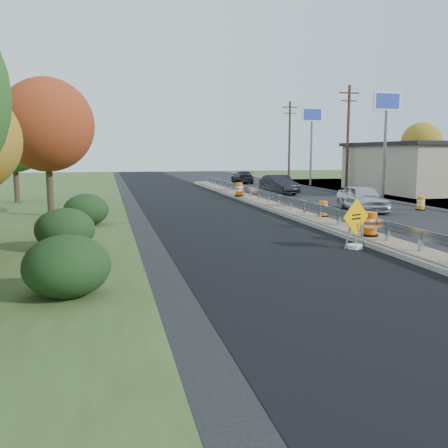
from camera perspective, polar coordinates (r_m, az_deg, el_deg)
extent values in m
plane|color=black|center=(21.08, 15.32, -1.51)|extent=(140.00, 140.00, 0.00)
cube|color=black|center=(28.99, -1.98, 1.40)|extent=(7.20, 120.00, 0.01)
cube|color=gray|center=(28.27, 7.60, 1.33)|extent=(1.60, 55.00, 0.18)
cube|color=brown|center=(28.26, 7.61, 1.56)|extent=(1.25, 55.00, 0.05)
cube|color=silver|center=(17.63, 21.58, -1.76)|extent=(0.10, 0.15, 0.70)
cube|color=silver|center=(19.28, 18.21, -0.78)|extent=(0.10, 0.15, 0.70)
cube|color=silver|center=(20.99, 15.38, 0.05)|extent=(0.10, 0.15, 0.70)
cube|color=silver|center=(22.75, 12.98, 0.75)|extent=(0.10, 0.15, 0.70)
cube|color=silver|center=(24.55, 10.93, 1.35)|extent=(0.10, 0.15, 0.70)
cube|color=silver|center=(26.37, 9.16, 1.87)|extent=(0.10, 0.15, 0.70)
cube|color=silver|center=(28.22, 7.62, 2.32)|extent=(0.10, 0.15, 0.70)
cube|color=silver|center=(30.09, 6.27, 2.71)|extent=(0.10, 0.15, 0.70)
cube|color=silver|center=(31.97, 5.08, 3.05)|extent=(0.10, 0.15, 0.70)
cube|color=silver|center=(33.87, 4.02, 3.36)|extent=(0.10, 0.15, 0.70)
cube|color=silver|center=(35.78, 3.07, 3.63)|extent=(0.10, 0.15, 0.70)
cube|color=silver|center=(37.70, 2.22, 3.87)|extent=(0.10, 0.15, 0.70)
cube|color=silver|center=(39.62, 1.45, 4.09)|extent=(0.10, 0.15, 0.70)
cube|color=silver|center=(41.55, 0.75, 4.28)|extent=(0.10, 0.15, 0.70)
cube|color=silver|center=(43.49, 0.12, 4.46)|extent=(0.10, 0.15, 0.70)
cube|color=silver|center=(45.44, -0.47, 4.63)|extent=(0.10, 0.15, 0.70)
cube|color=silver|center=(47.39, -1.00, 4.78)|extent=(0.10, 0.15, 0.70)
cube|color=silver|center=(49.34, -1.49, 4.91)|extent=(0.10, 0.15, 0.70)
cube|color=silver|center=(51.30, -1.95, 5.04)|extent=(0.10, 0.15, 0.70)
cube|color=silver|center=(29.13, 6.93, 2.91)|extent=(0.04, 46.00, 0.34)
cube|color=silver|center=(29.14, 6.93, 2.75)|extent=(0.06, 46.00, 0.03)
cube|color=silver|center=(29.12, 6.94, 3.07)|extent=(0.06, 46.00, 0.03)
cube|color=black|center=(44.17, 16.83, 5.49)|extent=(0.08, 7.20, 2.20)
cylinder|color=slate|center=(39.90, 17.88, 7.78)|extent=(0.22, 0.22, 6.80)
cube|color=white|center=(40.07, 18.13, 13.21)|extent=(2.20, 0.25, 1.40)
cube|color=#263FB2|center=(40.07, 18.13, 13.21)|extent=(1.90, 0.30, 1.10)
cylinder|color=slate|center=(52.40, 9.92, 8.08)|extent=(0.22, 0.22, 6.80)
cube|color=white|center=(52.54, 10.03, 12.22)|extent=(2.20, 0.25, 1.40)
cube|color=#263FB2|center=(52.54, 10.03, 12.22)|extent=(1.90, 0.30, 1.10)
cylinder|color=#473523|center=(47.40, 13.97, 9.52)|extent=(0.26, 0.26, 9.40)
cube|color=#473523|center=(47.67, 14.14, 14.33)|extent=(1.90, 0.12, 0.12)
cube|color=#473523|center=(47.60, 14.11, 13.49)|extent=(1.50, 0.10, 0.10)
cylinder|color=#473523|center=(61.15, 7.49, 9.36)|extent=(0.26, 0.26, 9.40)
cube|color=#473523|center=(61.36, 7.56, 13.09)|extent=(1.90, 0.12, 0.12)
cube|color=#473523|center=(61.30, 7.55, 12.44)|extent=(1.50, 0.10, 0.10)
ellipsoid|color=black|center=(12.57, -17.53, -4.59)|extent=(2.09, 2.09, 1.52)
ellipsoid|color=black|center=(18.49, -17.72, -0.56)|extent=(2.09, 2.09, 1.52)
ellipsoid|color=black|center=(24.40, -15.48, 1.59)|extent=(2.09, 2.09, 1.52)
cylinder|color=#473523|center=(28.45, -19.29, 4.14)|extent=(0.36, 0.36, 3.30)
sphere|color=#9A451A|center=(28.43, -19.60, 10.63)|extent=(4.95, 4.95, 4.95)
cylinder|color=#473523|center=(36.78, -22.65, 4.46)|extent=(0.36, 0.36, 2.86)
sphere|color=#1B4918|center=(36.73, -22.89, 8.81)|extent=(4.29, 4.29, 4.29)
cylinder|color=#473523|center=(63.46, 21.49, 5.96)|extent=(0.36, 0.36, 3.08)
sphere|color=olive|center=(63.44, 21.63, 8.68)|extent=(4.62, 4.62, 4.62)
cylinder|color=white|center=(18.59, 14.73, -2.52)|extent=(0.56, 0.56, 0.16)
cube|color=slate|center=(18.39, 14.01, -1.29)|extent=(0.32, 0.16, 0.96)
cube|color=slate|center=(18.65, 15.53, -1.22)|extent=(0.32, 0.16, 0.96)
cube|color=slate|center=(18.56, 14.70, -1.23)|extent=(0.13, 0.24, 0.98)
cube|color=orange|center=(18.42, 14.85, 0.82)|extent=(1.24, 0.54, 1.33)
cube|color=black|center=(18.40, 14.89, 1.02)|extent=(0.44, 0.19, 0.05)
cube|color=black|center=(18.41, 14.88, 0.59)|extent=(0.44, 0.19, 0.05)
cylinder|color=black|center=(20.13, 16.32, -1.21)|extent=(0.63, 0.63, 0.08)
cylinder|color=#DF4F09|center=(20.07, 16.37, 0.04)|extent=(0.51, 0.51, 0.89)
cylinder|color=white|center=(20.05, 16.39, 0.46)|extent=(0.52, 0.52, 0.12)
cylinder|color=white|center=(20.08, 16.36, -0.20)|extent=(0.52, 0.52, 0.12)
cylinder|color=black|center=(25.60, 11.24, 0.92)|extent=(0.53, 0.53, 0.07)
cylinder|color=#FC570A|center=(25.56, 11.26, 1.75)|extent=(0.43, 0.43, 0.75)
cylinder|color=white|center=(25.54, 11.27, 2.03)|extent=(0.44, 0.44, 0.10)
cylinder|color=white|center=(25.56, 11.26, 1.59)|extent=(0.44, 0.44, 0.10)
cylinder|color=black|center=(36.76, 1.74, 3.28)|extent=(0.67, 0.67, 0.09)
cylinder|color=orange|center=(36.72, 1.75, 4.01)|extent=(0.53, 0.53, 0.94)
cylinder|color=white|center=(36.71, 1.75, 4.25)|extent=(0.55, 0.55, 0.12)
cylinder|color=white|center=(36.73, 1.75, 3.87)|extent=(0.55, 0.55, 0.12)
cylinder|color=black|center=(32.08, 21.53, 1.55)|extent=(0.56, 0.56, 0.07)
cylinder|color=orange|center=(32.04, 21.57, 2.24)|extent=(0.45, 0.45, 0.78)
cylinder|color=white|center=(32.03, 21.58, 2.47)|extent=(0.46, 0.46, 0.10)
cylinder|color=white|center=(32.05, 21.56, 2.11)|extent=(0.46, 0.46, 0.10)
imported|color=silver|center=(30.43, 15.55, 2.88)|extent=(2.21, 4.68, 1.55)
imported|color=black|center=(41.51, 6.28, 4.52)|extent=(2.11, 4.90, 1.57)
imported|color=black|center=(55.49, 2.12, 5.38)|extent=(2.22, 4.77, 1.35)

